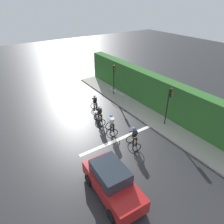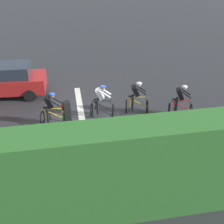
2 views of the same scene
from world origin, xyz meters
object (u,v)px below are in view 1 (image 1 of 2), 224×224
cyclist_lead (95,104)px  cyclist_second (100,115)px  traffic_light_far_junction (114,76)px  car_red (112,182)px  cyclist_mid (112,125)px  cyclist_fourth (134,138)px  traffic_light_near_crossing (169,102)px  pedestrian_railing_kerbside (119,95)px

cyclist_lead → cyclist_second: same height
traffic_light_far_junction → car_red: bearing=-124.8°
traffic_light_far_junction → cyclist_lead: bearing=-150.6°
cyclist_mid → traffic_light_far_junction: 7.05m
cyclist_second → cyclist_fourth: size_ratio=1.00×
cyclist_lead → traffic_light_far_junction: (3.40, 1.92, 1.43)m
cyclist_lead → cyclist_second: size_ratio=1.00×
traffic_light_near_crossing → cyclist_fourth: bearing=-169.7°
cyclist_mid → traffic_light_far_junction: traffic_light_far_junction is taller
traffic_light_near_crossing → pedestrian_railing_kerbside: 5.80m
cyclist_lead → car_red: 9.09m
cyclist_second → traffic_light_near_crossing: traffic_light_near_crossing is taller
cyclist_second → car_red: car_red is taller
cyclist_lead → car_red: bearing=-114.1°
cyclist_fourth → traffic_light_far_junction: bearing=64.9°
car_red → traffic_light_far_junction: traffic_light_far_junction is taller
cyclist_lead → pedestrian_railing_kerbside: 2.99m
cyclist_fourth → traffic_light_near_crossing: traffic_light_near_crossing is taller
cyclist_second → cyclist_fourth: same height
car_red → traffic_light_near_crossing: traffic_light_near_crossing is taller
cyclist_mid → pedestrian_railing_kerbside: (3.61, 4.00, -0.02)m
cyclist_mid → pedestrian_railing_kerbside: 5.38m
cyclist_fourth → cyclist_lead: bearing=87.2°
cyclist_fourth → traffic_light_far_junction: size_ratio=0.50×
cyclist_second → traffic_light_far_junction: traffic_light_far_junction is taller
cyclist_mid → traffic_light_far_junction: bearing=54.1°
traffic_light_near_crossing → pedestrian_railing_kerbside: traffic_light_near_crossing is taller
cyclist_fourth → pedestrian_railing_kerbside: bearing=62.6°
cyclist_second → traffic_light_far_junction: 5.82m
traffic_light_near_crossing → traffic_light_far_junction: same height
cyclist_fourth → traffic_light_near_crossing: (3.99, 0.72, 1.43)m
cyclist_mid → cyclist_fourth: 2.33m
pedestrian_railing_kerbside → cyclist_lead: bearing=-173.8°
cyclist_second → car_red: 7.03m
cyclist_fourth → traffic_light_far_junction: (3.70, 7.90, 1.43)m
cyclist_second → cyclist_fourth: 4.03m
cyclist_lead → traffic_light_near_crossing: size_ratio=0.50×
traffic_light_near_crossing → cyclist_second: bearing=143.1°
cyclist_lead → cyclist_second: 2.08m
cyclist_second → pedestrian_railing_kerbside: 4.31m
traffic_light_far_junction → pedestrian_railing_kerbside: traffic_light_far_junction is taller
car_red → pedestrian_railing_kerbside: (6.67, 8.63, -0.10)m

